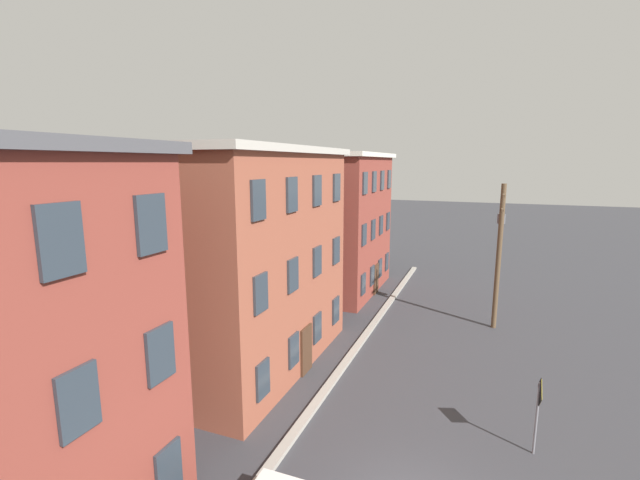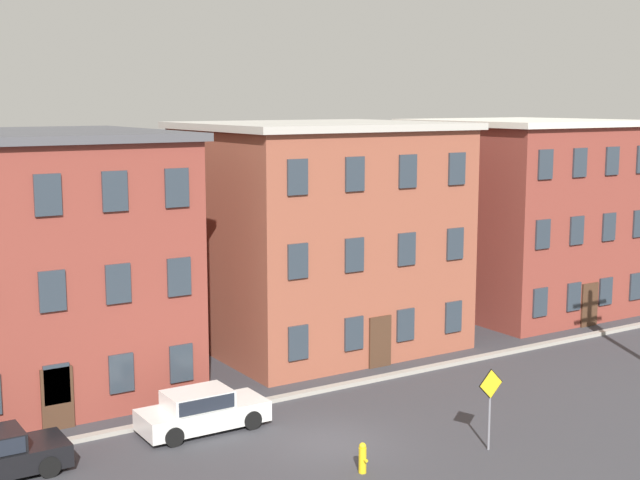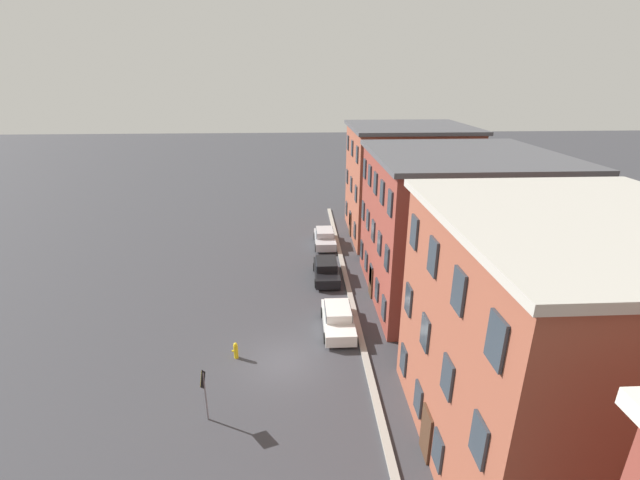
% 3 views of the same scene
% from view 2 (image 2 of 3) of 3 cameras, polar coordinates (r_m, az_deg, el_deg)
% --- Properties ---
extents(ground_plane, '(200.00, 200.00, 0.00)m').
position_cam_2_polar(ground_plane, '(30.29, 0.58, -12.80)').
color(ground_plane, '#38383D').
extents(kerb_strip, '(56.00, 0.36, 0.16)m').
position_cam_2_polar(kerb_strip, '(33.89, -3.62, -10.27)').
color(kerb_strip, '#9E998E').
rests_on(kerb_strip, ground_plane).
extents(apartment_midblock, '(11.98, 11.62, 10.05)m').
position_cam_2_polar(apartment_midblock, '(36.60, -19.15, -1.29)').
color(apartment_midblock, brown).
rests_on(apartment_midblock, ground_plane).
extents(apartment_far, '(11.28, 10.26, 10.24)m').
position_cam_2_polar(apartment_far, '(41.21, -0.12, 0.43)').
color(apartment_far, brown).
rests_on(apartment_far, ground_plane).
extents(apartment_annex, '(9.81, 10.32, 10.21)m').
position_cam_2_polar(apartment_annex, '(49.32, 12.73, 1.60)').
color(apartment_annex, brown).
rests_on(apartment_annex, ground_plane).
extents(car_white, '(4.40, 1.92, 1.43)m').
position_cam_2_polar(car_white, '(31.30, -7.62, -10.69)').
color(car_white, silver).
rests_on(car_white, ground_plane).
extents(caution_sign, '(1.01, 0.08, 2.72)m').
position_cam_2_polar(caution_sign, '(29.55, 10.84, -9.75)').
color(caution_sign, slate).
rests_on(caution_sign, ground_plane).
extents(fire_hydrant, '(0.24, 0.34, 0.96)m').
position_cam_2_polar(fire_hydrant, '(27.84, 2.74, -13.74)').
color(fire_hydrant, yellow).
rests_on(fire_hydrant, ground_plane).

